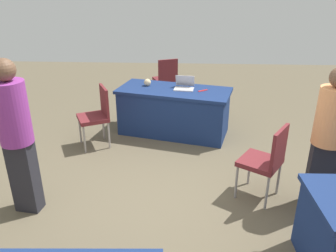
# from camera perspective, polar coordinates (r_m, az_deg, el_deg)

# --- Properties ---
(ground_plane) EXTENTS (14.40, 14.40, 0.00)m
(ground_plane) POSITION_cam_1_polar(r_m,az_deg,el_deg) (4.19, -0.23, -12.44)
(ground_plane) COLOR brown
(table_foreground) EXTENTS (1.99, 1.24, 0.78)m
(table_foreground) POSITION_cam_1_polar(r_m,az_deg,el_deg) (5.77, 1.01, 2.52)
(table_foreground) COLOR navy
(table_foreground) RESTS_ON ground
(chair_near_front) EXTENTS (0.61, 0.61, 0.95)m
(chair_near_front) POSITION_cam_1_polar(r_m,az_deg,el_deg) (4.12, 16.22, -5.24)
(chair_near_front) COLOR #9E9993
(chair_near_front) RESTS_ON ground
(chair_tucked_left) EXTENTS (0.59, 0.59, 0.95)m
(chair_tucked_left) POSITION_cam_1_polar(r_m,az_deg,el_deg) (5.39, -11.83, 2.17)
(chair_tucked_left) COLOR #9E9993
(chair_tucked_left) RESTS_ON ground
(chair_aisle) EXTENTS (0.57, 0.57, 0.94)m
(chair_aisle) POSITION_cam_1_polar(r_m,az_deg,el_deg) (7.26, -0.33, 8.20)
(chair_aisle) COLOR #9E9993
(chair_aisle) RESTS_ON ground
(person_presenter) EXTENTS (0.38, 0.38, 1.76)m
(person_presenter) POSITION_cam_1_polar(r_m,az_deg,el_deg) (3.92, -24.21, -0.79)
(person_presenter) COLOR #26262D
(person_presenter) RESTS_ON ground
(person_attendee_standing) EXTENTS (0.39, 0.39, 1.66)m
(person_attendee_standing) POSITION_cam_1_polar(r_m,az_deg,el_deg) (4.06, 25.40, -1.17)
(person_attendee_standing) COLOR #26262D
(person_attendee_standing) RESTS_ON ground
(laptop_silver) EXTENTS (0.35, 0.33, 0.21)m
(laptop_silver) POSITION_cam_1_polar(r_m,az_deg,el_deg) (5.66, 2.74, 6.66)
(laptop_silver) COLOR silver
(laptop_silver) RESTS_ON table_foreground
(yarn_ball) EXTENTS (0.12, 0.12, 0.12)m
(yarn_ball) POSITION_cam_1_polar(r_m,az_deg,el_deg) (5.83, -3.48, 7.34)
(yarn_ball) COLOR beige
(yarn_ball) RESTS_ON table_foreground
(scissors_red) EXTENTS (0.17, 0.13, 0.01)m
(scissors_red) POSITION_cam_1_polar(r_m,az_deg,el_deg) (5.59, 5.89, 5.95)
(scissors_red) COLOR red
(scissors_red) RESTS_ON table_foreground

